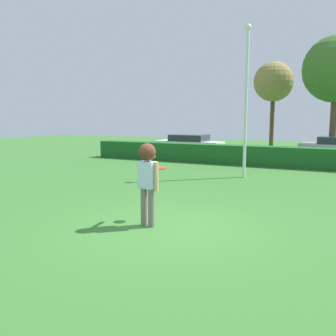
% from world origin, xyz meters
% --- Properties ---
extents(ground_plane, '(60.00, 60.00, 0.00)m').
position_xyz_m(ground_plane, '(0.00, 0.00, 0.00)').
color(ground_plane, '#38732E').
extents(person, '(0.56, 0.80, 1.81)m').
position_xyz_m(person, '(-0.38, -0.14, 1.18)').
color(person, slate).
rests_on(person, ground).
extents(frisbee, '(0.27, 0.27, 0.03)m').
position_xyz_m(frisbee, '(-0.39, 0.47, 1.19)').
color(frisbee, red).
extents(lamppost, '(0.24, 0.24, 5.77)m').
position_xyz_m(lamppost, '(-0.15, 7.13, 3.20)').
color(lamppost, silver).
rests_on(lamppost, ground).
extents(hedge_row, '(18.96, 0.90, 0.95)m').
position_xyz_m(hedge_row, '(0.00, 10.84, 0.48)').
color(hedge_row, '#1D5923').
rests_on(hedge_row, ground).
extents(parked_car_white, '(4.24, 1.88, 1.25)m').
position_xyz_m(parked_car_white, '(-5.45, 14.11, 0.69)').
color(parked_car_white, white).
rests_on(parked_car_white, ground).
extents(bare_elm_tree, '(2.59, 2.59, 5.93)m').
position_xyz_m(bare_elm_tree, '(-1.19, 18.24, 4.59)').
color(bare_elm_tree, brown).
rests_on(bare_elm_tree, ground).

